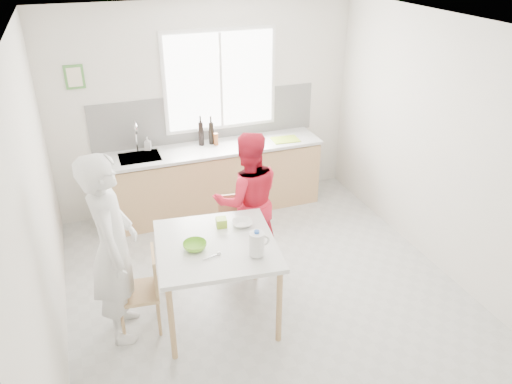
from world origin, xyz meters
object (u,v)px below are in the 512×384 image
dining_table (216,251)px  person_white (113,249)px  wine_bottle_a (201,133)px  chair_left (144,287)px  person_red (248,200)px  milk_jug (257,243)px  bowl_white (242,223)px  bowl_green (195,246)px  wine_bottle_b (211,133)px  chair_far (237,228)px

dining_table → person_white: bearing=173.2°
person_white → wine_bottle_a: person_white is taller
chair_left → person_red: size_ratio=0.52×
person_red → milk_jug: size_ratio=6.53×
bowl_white → chair_left: bearing=-172.6°
bowl_green → wine_bottle_a: 2.31m
person_white → milk_jug: (1.19, -0.42, 0.05)m
milk_jug → chair_left: bearing=164.5°
milk_jug → bowl_green: bearing=156.3°
chair_left → milk_jug: 1.17m
dining_table → bowl_green: (-0.20, -0.03, 0.12)m
person_white → bowl_white: person_white is taller
dining_table → bowl_green: bearing=-172.8°
dining_table → wine_bottle_b: size_ratio=4.04×
chair_far → bowl_green: (-0.65, -0.79, 0.41)m
person_red → bowl_green: person_red is taller
chair_left → person_white: 0.51m
chair_far → person_white: person_white is taller
wine_bottle_b → bowl_white: bearing=-97.0°
milk_jug → wine_bottle_a: size_ratio=0.76×
person_white → person_red: (1.48, 0.66, -0.13)m
chair_left → chair_far: size_ratio=0.99×
chair_left → person_white: person_white is taller
milk_jug → wine_bottle_a: bearing=93.5°
wine_bottle_b → wine_bottle_a: bearing=178.2°
chair_far → bowl_white: bearing=-95.1°
wine_bottle_b → person_red: bearing=-89.6°
person_red → bowl_green: bearing=52.1°
bowl_white → milk_jug: bearing=-94.3°
person_white → person_red: 1.63m
milk_jug → wine_bottle_b: (0.28, 2.49, 0.10)m
dining_table → chair_left: 0.75m
person_red → bowl_green: (-0.78, -0.79, 0.08)m
bowl_white → wine_bottle_b: 1.99m
person_red → wine_bottle_a: 1.45m
milk_jug → chair_far: bearing=88.6°
dining_table → person_white: size_ratio=0.66×
chair_far → bowl_white: bowl_white is taller
chair_left → milk_jug: size_ratio=3.41×
chair_left → wine_bottle_a: 2.46m
chair_left → person_white: size_ratio=0.45×
wine_bottle_a → person_red: bearing=-84.2°
chair_far → milk_jug: size_ratio=3.46×
dining_table → person_red: person_red is taller
bowl_white → wine_bottle_b: bearing=83.0°
chair_far → bowl_green: 1.10m
dining_table → person_white: 0.92m
chair_far → wine_bottle_a: 1.54m
chair_left → person_red: (1.26, 0.68, 0.34)m
person_red → bowl_white: 0.61m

